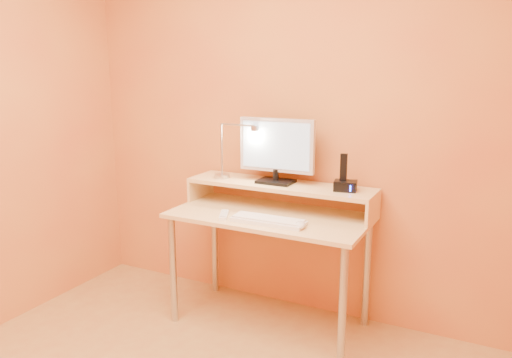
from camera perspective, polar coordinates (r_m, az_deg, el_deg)
The scene contains 25 objects.
wall_back at distance 3.21m, azimuth 4.07°, elevation 6.56°, with size 3.00×0.04×2.50m, color #CC8C3D.
desk_leg_fl at distance 3.23m, azimuth -9.45°, elevation -10.19°, with size 0.04×0.04×0.69m, color #AEAEAE.
desk_leg_fr at distance 2.77m, azimuth 9.86°, elevation -14.21°, with size 0.04×0.04×0.69m, color #AEAEAE.
desk_leg_bl at distance 3.61m, azimuth -4.73°, elevation -7.51°, with size 0.04×0.04×0.69m, color #AEAEAE.
desk_leg_br at distance 3.21m, azimuth 12.55°, elevation -10.44°, with size 0.04×0.04×0.69m, color #AEAEAE.
desk_lower at distance 3.04m, azimuth 1.56°, elevation -4.25°, with size 1.20×0.60×0.03m, color #E8C683.
shelf_riser_left at distance 3.42m, azimuth -6.33°, elevation -0.98°, with size 0.02×0.30×0.14m, color #E8C683.
shelf_riser_right at distance 2.96m, azimuth 13.24°, elevation -3.41°, with size 0.02×0.30×0.14m, color #E8C683.
desk_shelf at distance 3.13m, azimuth 2.75°, elevation -0.72°, with size 1.20×0.30×0.03m, color #E8C683.
monitor_foot at distance 3.13m, azimuth 2.27°, elevation -0.28°, with size 0.22×0.16×0.02m, color black.
monitor_neck at distance 3.12m, azimuth 2.28°, elevation 0.50°, with size 0.04×0.04×0.07m, color black.
monitor_panel at distance 3.10m, azimuth 2.39°, elevation 3.88°, with size 0.49×0.04×0.33m, color #BAB9C1.
monitor_back at distance 3.12m, azimuth 2.57°, elevation 3.94°, with size 0.44×0.01×0.28m, color black.
monitor_screen at distance 3.08m, azimuth 2.24°, elevation 3.84°, with size 0.44×0.00×0.29m, color #96B7DC.
lamp_base at distance 3.28m, azimuth -3.90°, elevation 0.34°, with size 0.10×0.10×0.03m, color #AEAEAE.
lamp_post at distance 3.24m, azimuth -3.95°, elevation 3.40°, with size 0.01×0.01×0.33m, color #AEAEAE.
lamp_arm at distance 3.16m, azimuth -2.11°, elevation 6.20°, with size 0.01×0.01×0.24m, color #AEAEAE.
lamp_head at distance 3.11m, azimuth -0.16°, elevation 5.82°, with size 0.04×0.04×0.03m, color #AEAEAE.
lamp_bulb at distance 3.11m, azimuth -0.16°, elevation 5.52°, with size 0.03×0.03×0.00m, color #FFEAC6.
phone_dock at distance 2.97m, azimuth 10.17°, elevation -0.77°, with size 0.13×0.10×0.06m, color black.
phone_handset at distance 2.96m, azimuth 9.98°, elevation 1.34°, with size 0.04×0.03×0.16m, color black.
phone_led at distance 2.91m, azimuth 10.73°, elevation -1.07°, with size 0.01×0.00×0.04m, color blue.
keyboard at distance 2.86m, azimuth 1.41°, elevation -4.84°, with size 0.43×0.14×0.02m, color white.
mouse at distance 2.77m, azimuth 5.01°, elevation -5.29°, with size 0.06×0.11×0.04m, color silver.
remote_control at distance 2.99m, azimuth -3.69°, elevation -4.12°, with size 0.04×0.16×0.02m, color white.
Camera 1 is at (1.24, -1.45, 1.60)m, focal length 35.02 mm.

